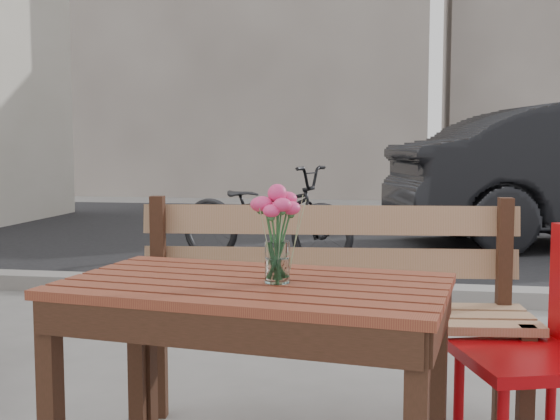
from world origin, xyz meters
name	(u,v)px	position (x,y,z in m)	size (l,w,h in m)	color
street	(355,253)	(0.00, 5.06, 0.03)	(30.00, 8.12, 0.12)	black
backdrop_buildings	(389,37)	(0.17, 14.40, 3.60)	(15.50, 4.00, 8.00)	gray
main_table	(254,319)	(0.00, -0.04, 0.60)	(1.26, 0.84, 0.72)	maroon
main_bench	(328,287)	(0.16, 0.60, 0.58)	(1.58, 0.61, 0.96)	#9A7350
red_chair	(555,340)	(0.95, 0.25, 0.50)	(0.54, 0.54, 0.87)	#A00509
main_vase	(277,222)	(0.07, -0.05, 0.91)	(0.16, 0.16, 0.30)	white
bicycle	(265,215)	(-0.83, 4.43, 0.48)	(0.63, 1.82, 0.95)	black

